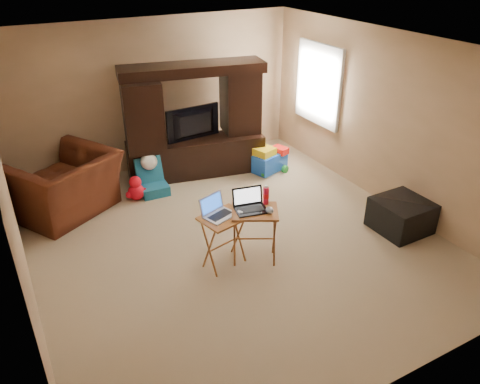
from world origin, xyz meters
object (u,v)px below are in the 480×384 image
push_toy (270,159)px  mouse_right (270,210)px  recliner (64,185)px  laptop_right (251,202)px  entertainment_center (195,121)px  laptop_left (220,208)px  water_bottle (266,196)px  mouse_left (241,214)px  ottoman (401,215)px  tray_table_left (224,241)px  tray_table_right (254,235)px  plush_toy (136,188)px  television (196,124)px  child_rocker (153,177)px

push_toy → mouse_right: size_ratio=4.32×
recliner → laptop_right: laptop_right is taller
entertainment_center → push_toy: 1.44m
recliner → laptop_right: 2.92m
laptop_left → water_bottle: bearing=-23.5°
entertainment_center → mouse_left: entertainment_center is taller
laptop_left → laptop_right: (0.36, -0.10, 0.03)m
push_toy → ottoman: size_ratio=0.92×
tray_table_left → laptop_right: 0.59m
entertainment_center → ottoman: (1.73, -2.98, -0.71)m
tray_table_right → water_bottle: size_ratio=3.25×
recliner → plush_toy: 1.03m
mouse_right → water_bottle: bearing=70.7°
laptop_left → water_bottle: 0.60m
plush_toy → water_bottle: bearing=-64.6°
television → laptop_right: television is taller
recliner → entertainment_center: bearing=157.5°
mouse_left → tray_table_right: bearing=-6.9°
tray_table_right → tray_table_left: bearing=-165.6°
television → ottoman: 3.47m
television → mouse_left: size_ratio=6.87×
push_toy → tray_table_left: bearing=-151.7°
television → mouse_right: (-0.26, -2.70, -0.16)m
child_rocker → entertainment_center: bearing=24.3°
entertainment_center → water_bottle: size_ratio=10.44×
tray_table_left → water_bottle: (0.57, -0.01, 0.48)m
plush_toy → tray_table_right: size_ratio=0.56×
tray_table_left → water_bottle: water_bottle is taller
entertainment_center → recliner: size_ratio=1.68×
television → plush_toy: television is taller
laptop_right → child_rocker: bearing=113.1°
plush_toy → push_toy: 2.33m
push_toy → mouse_right: mouse_right is taller
tray_table_left → recliner: bearing=109.6°
laptop_right → tray_table_left: bearing=178.9°
laptop_right → water_bottle: bearing=25.3°
television → laptop_left: bearing=67.3°
television → recliner: 2.26m
television → recliner: size_ratio=0.70×
plush_toy → child_rocker: bearing=10.8°
ottoman → water_bottle: size_ratio=3.11×
tray_table_right → mouse_right: size_ratio=4.92×
plush_toy → mouse_right: 2.56m
laptop_left → recliner: bearing=103.2°
television → mouse_right: television is taller
push_toy → ottoman: bearing=-94.3°
entertainment_center → tray_table_left: 2.71m
recliner → mouse_right: 3.12m
recliner → plush_toy: recliner is taller
plush_toy → laptop_left: 2.21m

